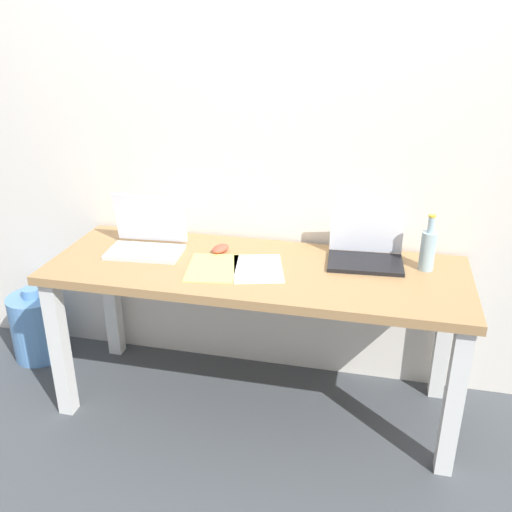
# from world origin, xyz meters

# --- Properties ---
(ground_plane) EXTENTS (8.00, 8.00, 0.00)m
(ground_plane) POSITION_xyz_m (0.00, 0.00, 0.00)
(ground_plane) COLOR #42474C
(back_wall) EXTENTS (5.20, 0.08, 2.60)m
(back_wall) POSITION_xyz_m (0.00, 0.38, 1.30)
(back_wall) COLOR silver
(back_wall) RESTS_ON ground
(desk) EXTENTS (1.84, 0.65, 0.73)m
(desk) POSITION_xyz_m (0.00, 0.00, 0.63)
(desk) COLOR #A37A4C
(desk) RESTS_ON ground
(laptop_left) EXTENTS (0.36, 0.26, 0.26)m
(laptop_left) POSITION_xyz_m (-0.54, 0.06, 0.79)
(laptop_left) COLOR silver
(laptop_left) RESTS_ON desk
(laptop_right) EXTENTS (0.34, 0.25, 0.22)m
(laptop_right) POSITION_xyz_m (0.46, 0.16, 0.78)
(laptop_right) COLOR black
(laptop_right) RESTS_ON desk
(beer_bottle) EXTENTS (0.07, 0.07, 0.25)m
(beer_bottle) POSITION_xyz_m (0.73, 0.14, 0.83)
(beer_bottle) COLOR #99B7C1
(beer_bottle) RESTS_ON desk
(computer_mouse) EXTENTS (0.09, 0.12, 0.03)m
(computer_mouse) POSITION_xyz_m (-0.20, 0.12, 0.75)
(computer_mouse) COLOR #D84C38
(computer_mouse) RESTS_ON desk
(paper_sheet_center) EXTENTS (0.28, 0.34, 0.00)m
(paper_sheet_center) POSITION_xyz_m (0.01, -0.02, 0.73)
(paper_sheet_center) COLOR white
(paper_sheet_center) RESTS_ON desk
(paper_yellow_folder) EXTENTS (0.25, 0.33, 0.00)m
(paper_yellow_folder) POSITION_xyz_m (-0.18, -0.06, 0.73)
(paper_yellow_folder) COLOR #F4E06B
(paper_yellow_folder) RESTS_ON desk
(water_cooler_jug) EXTENTS (0.28, 0.28, 0.41)m
(water_cooler_jug) POSITION_xyz_m (-1.26, 0.14, 0.18)
(water_cooler_jug) COLOR #598CC6
(water_cooler_jug) RESTS_ON ground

